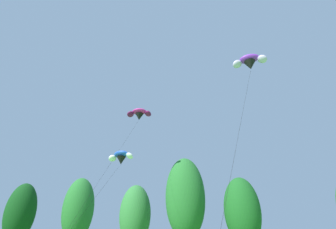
% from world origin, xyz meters
% --- Properties ---
extents(treeline_tree_a, '(5.60, 5.60, 14.08)m').
position_xyz_m(treeline_tree_a, '(-38.79, 44.24, 8.53)').
color(treeline_tree_a, '#472D19').
rests_on(treeline_tree_a, ground_plane).
extents(treeline_tree_b, '(5.81, 5.81, 14.85)m').
position_xyz_m(treeline_tree_b, '(-27.80, 47.90, 8.99)').
color(treeline_tree_b, '#472D19').
rests_on(treeline_tree_b, ground_plane).
extents(treeline_tree_c, '(4.98, 4.98, 11.79)m').
position_xyz_m(treeline_tree_c, '(-13.82, 45.70, 7.14)').
color(treeline_tree_c, '#472D19').
rests_on(treeline_tree_c, ground_plane).
extents(treeline_tree_d, '(5.82, 5.82, 14.90)m').
position_xyz_m(treeline_tree_d, '(-4.74, 44.64, 9.02)').
color(treeline_tree_d, '#472D19').
rests_on(treeline_tree_d, ground_plane).
extents(treeline_tree_e, '(4.83, 4.83, 11.24)m').
position_xyz_m(treeline_tree_e, '(3.17, 45.16, 6.80)').
color(treeline_tree_e, '#472D19').
rests_on(treeline_tree_e, ground_plane).
extents(parafoil_kite_high_magenta, '(5.11, 16.54, 19.30)m').
position_xyz_m(parafoil_kite_high_magenta, '(-8.71, 36.92, 20.07)').
color(parafoil_kite_high_magenta, '#D12893').
extents(parafoil_kite_mid_purple, '(4.08, 9.16, 17.02)m').
position_xyz_m(parafoil_kite_mid_purple, '(8.37, 28.23, 17.80)').
color(parafoil_kite_mid_purple, purple).
extents(parafoil_kite_far_blue_white, '(4.41, 11.48, 11.25)m').
position_xyz_m(parafoil_kite_far_blue_white, '(-8.13, 32.40, 12.00)').
color(parafoil_kite_far_blue_white, blue).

